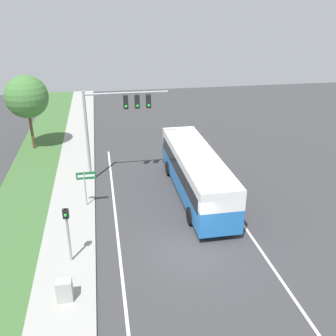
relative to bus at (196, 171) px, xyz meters
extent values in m
plane|color=#38383A|center=(-1.78, -5.87, -1.77)|extent=(80.00, 80.00, 0.00)
cube|color=#9E9E99|center=(-7.98, -5.87, -1.71)|extent=(2.80, 80.00, 0.12)
cube|color=silver|center=(-5.38, -5.87, -1.77)|extent=(0.14, 30.00, 0.01)
cube|color=silver|center=(1.82, -5.87, -1.77)|extent=(0.14, 30.00, 0.01)
cube|color=#236BB7|center=(0.00, 0.01, -0.67)|extent=(2.42, 11.16, 1.44)
cube|color=white|center=(0.00, 0.01, 0.64)|extent=(2.42, 11.16, 1.18)
cube|color=black|center=(0.00, 0.01, 0.23)|extent=(2.46, 10.27, 0.89)
cube|color=white|center=(0.00, -0.82, 1.35)|extent=(1.70, 3.91, 0.24)
cylinder|color=black|center=(-1.16, 3.47, -1.25)|extent=(0.28, 1.05, 1.05)
cylinder|color=black|center=(1.16, 3.47, -1.25)|extent=(0.28, 1.05, 1.05)
cylinder|color=black|center=(-1.16, -3.45, -1.25)|extent=(0.28, 1.05, 1.05)
cylinder|color=black|center=(1.16, -3.45, -1.25)|extent=(0.28, 1.05, 1.05)
cylinder|color=#939399|center=(-6.83, 3.53, 1.47)|extent=(0.20, 0.20, 6.48)
cylinder|color=#939399|center=(-4.01, 3.53, 4.46)|extent=(5.63, 0.14, 0.14)
cube|color=black|center=(-4.08, 3.53, 3.84)|extent=(0.32, 0.28, 0.90)
sphere|color=#1ED838|center=(-4.08, 3.35, 3.59)|extent=(0.18, 0.18, 0.18)
cube|color=black|center=(-3.31, 3.53, 3.84)|extent=(0.32, 0.28, 0.90)
sphere|color=#1ED838|center=(-3.31, 3.35, 3.59)|extent=(0.18, 0.18, 0.18)
cube|color=black|center=(-2.53, 3.53, 3.84)|extent=(0.32, 0.28, 0.90)
sphere|color=#1ED838|center=(-2.53, 3.35, 3.59)|extent=(0.18, 0.18, 0.18)
cylinder|color=#939399|center=(-7.74, -5.79, -0.29)|extent=(0.12, 0.12, 2.97)
cube|color=black|center=(-7.74, -5.79, 0.98)|extent=(0.28, 0.24, 0.44)
sphere|color=#1ED838|center=(-7.74, -5.94, 0.98)|extent=(0.14, 0.14, 0.14)
cylinder|color=#939399|center=(-7.07, -0.31, -0.57)|extent=(0.08, 0.08, 2.42)
cube|color=#145B2D|center=(-6.95, -0.31, 0.36)|extent=(1.20, 0.03, 0.47)
cube|color=white|center=(-6.95, -0.32, 0.36)|extent=(1.02, 0.01, 0.16)
cube|color=#A8A8A3|center=(-7.85, -8.50, -1.16)|extent=(0.66, 0.50, 0.99)
cylinder|color=brown|center=(-11.75, 10.97, 0.06)|extent=(0.24, 0.24, 3.47)
sphere|color=#427538|center=(-11.75, 10.97, 2.86)|extent=(3.55, 3.55, 3.55)
camera|label=1|loc=(-5.82, -21.44, 9.87)|focal=40.00mm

